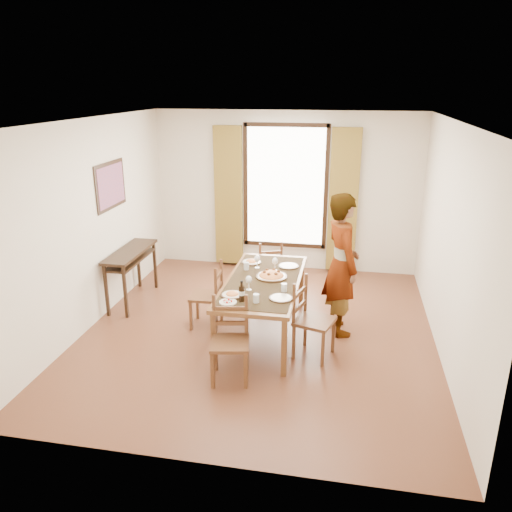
% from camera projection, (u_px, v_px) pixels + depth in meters
% --- Properties ---
extents(ground, '(5.00, 5.00, 0.00)m').
position_uv_depth(ground, '(259.00, 330.00, 6.62)').
color(ground, '#532C19').
rests_on(ground, ground).
extents(room_shell, '(4.60, 5.10, 2.74)m').
position_uv_depth(room_shell, '(261.00, 215.00, 6.24)').
color(room_shell, silver).
rests_on(room_shell, ground).
extents(console_table, '(0.38, 1.20, 0.80)m').
position_uv_depth(console_table, '(131.00, 258.00, 7.31)').
color(console_table, black).
rests_on(console_table, ground).
extents(dining_table, '(0.92, 2.01, 0.76)m').
position_uv_depth(dining_table, '(263.00, 284.00, 6.33)').
color(dining_table, brown).
rests_on(dining_table, ground).
extents(chair_west, '(0.41, 0.41, 0.89)m').
position_uv_depth(chair_west, '(208.00, 297.00, 6.64)').
color(chair_west, brown).
rests_on(chair_west, ground).
extents(chair_north, '(0.50, 0.50, 0.87)m').
position_uv_depth(chair_north, '(269.00, 269.00, 7.68)').
color(chair_north, brown).
rests_on(chair_north, ground).
extents(chair_south, '(0.48, 0.48, 0.93)m').
position_uv_depth(chair_south, '(230.00, 342.00, 5.43)').
color(chair_south, brown).
rests_on(chair_south, ground).
extents(chair_east, '(0.53, 0.53, 0.96)m').
position_uv_depth(chair_east, '(312.00, 321.00, 5.89)').
color(chair_east, brown).
rests_on(chair_east, ground).
extents(man, '(0.98, 0.91, 1.85)m').
position_uv_depth(man, '(342.00, 265.00, 6.33)').
color(man, gray).
rests_on(man, ground).
extents(plate_sw, '(0.27, 0.27, 0.05)m').
position_uv_depth(plate_sw, '(232.00, 294.00, 5.82)').
color(plate_sw, silver).
rests_on(plate_sw, dining_table).
extents(plate_se, '(0.27, 0.27, 0.05)m').
position_uv_depth(plate_se, '(281.00, 297.00, 5.73)').
color(plate_se, silver).
rests_on(plate_se, dining_table).
extents(plate_nw, '(0.27, 0.27, 0.05)m').
position_uv_depth(plate_nw, '(251.00, 261.00, 6.89)').
color(plate_nw, silver).
rests_on(plate_nw, dining_table).
extents(plate_ne, '(0.27, 0.27, 0.05)m').
position_uv_depth(plate_ne, '(289.00, 265.00, 6.74)').
color(plate_ne, silver).
rests_on(plate_ne, dining_table).
extents(pasta_platter, '(0.40, 0.40, 0.10)m').
position_uv_depth(pasta_platter, '(271.00, 274.00, 6.36)').
color(pasta_platter, '#CA5E19').
rests_on(pasta_platter, dining_table).
extents(caprese_plate, '(0.20, 0.20, 0.04)m').
position_uv_depth(caprese_plate, '(228.00, 301.00, 5.63)').
color(caprese_plate, silver).
rests_on(caprese_plate, dining_table).
extents(wine_glass_a, '(0.08, 0.08, 0.18)m').
position_uv_depth(wine_glass_a, '(249.00, 283.00, 5.96)').
color(wine_glass_a, white).
rests_on(wine_glass_a, dining_table).
extents(wine_glass_b, '(0.08, 0.08, 0.18)m').
position_uv_depth(wine_glass_b, '(275.00, 264.00, 6.58)').
color(wine_glass_b, white).
rests_on(wine_glass_b, dining_table).
extents(wine_glass_c, '(0.08, 0.08, 0.18)m').
position_uv_depth(wine_glass_c, '(257.00, 261.00, 6.68)').
color(wine_glass_c, white).
rests_on(wine_glass_c, dining_table).
extents(tumbler_a, '(0.07, 0.07, 0.10)m').
position_uv_depth(tumbler_a, '(284.00, 288.00, 5.93)').
color(tumbler_a, silver).
rests_on(tumbler_a, dining_table).
extents(tumbler_b, '(0.07, 0.07, 0.10)m').
position_uv_depth(tumbler_b, '(246.00, 266.00, 6.63)').
color(tumbler_b, silver).
rests_on(tumbler_b, dining_table).
extents(tumbler_c, '(0.07, 0.07, 0.10)m').
position_uv_depth(tumbler_c, '(256.00, 298.00, 5.64)').
color(tumbler_c, silver).
rests_on(tumbler_c, dining_table).
extents(wine_bottle, '(0.07, 0.07, 0.25)m').
position_uv_depth(wine_bottle, '(242.00, 291.00, 5.65)').
color(wine_bottle, black).
rests_on(wine_bottle, dining_table).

